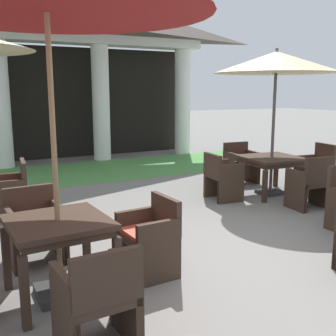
# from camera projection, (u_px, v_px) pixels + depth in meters

# --- Properties ---
(ground_plane) EXTENTS (60.00, 60.00, 0.00)m
(ground_plane) POSITION_uv_depth(u_px,v_px,m) (210.00, 266.00, 4.56)
(ground_plane) COLOR gray
(background_pavilion) EXTENTS (8.92, 2.69, 4.55)m
(background_pavilion) POSITION_uv_depth(u_px,v_px,m) (49.00, 27.00, 10.40)
(background_pavilion) COLOR white
(background_pavilion) RESTS_ON ground
(lawn_strip) EXTENTS (10.72, 2.67, 0.01)m
(lawn_strip) POSITION_uv_depth(u_px,v_px,m) (72.00, 173.00, 9.62)
(lawn_strip) COLOR #519347
(lawn_strip) RESTS_ON ground
(patio_table_mid_left) EXTENTS (0.93, 0.93, 0.75)m
(patio_table_mid_left) POSITION_uv_depth(u_px,v_px,m) (58.00, 231.00, 3.77)
(patio_table_mid_left) COLOR #38281E
(patio_table_mid_left) RESTS_ON ground
(patio_chair_mid_left_north) EXTENTS (0.62, 0.60, 0.83)m
(patio_chair_mid_left_north) POSITION_uv_depth(u_px,v_px,m) (35.00, 228.00, 4.63)
(patio_chair_mid_left_north) COLOR #38281E
(patio_chair_mid_left_north) RESTS_ON ground
(patio_chair_mid_left_south) EXTENTS (0.57, 0.54, 0.84)m
(patio_chair_mid_left_south) POSITION_uv_depth(u_px,v_px,m) (98.00, 300.00, 3.01)
(patio_chair_mid_left_south) COLOR #38281E
(patio_chair_mid_left_south) RESTS_ON ground
(patio_chair_mid_left_east) EXTENTS (0.53, 0.58, 0.82)m
(patio_chair_mid_left_east) POSITION_uv_depth(u_px,v_px,m) (150.00, 238.00, 4.30)
(patio_chair_mid_left_east) COLOR #38281E
(patio_chair_mid_left_east) RESTS_ON ground
(patio_chair_mid_right_east) EXTENTS (0.63, 0.68, 0.86)m
(patio_chair_mid_right_east) POSITION_uv_depth(u_px,v_px,m) (9.00, 191.00, 6.29)
(patio_chair_mid_right_east) COLOR #38281E
(patio_chair_mid_right_east) RESTS_ON ground
(patio_table_far_back) EXTENTS (1.10, 1.10, 0.70)m
(patio_table_far_back) POSITION_uv_depth(u_px,v_px,m) (272.00, 162.00, 7.61)
(patio_table_far_back) COLOR #38281E
(patio_table_far_back) RESTS_ON ground
(patio_umbrella_far_back) EXTENTS (2.23, 2.23, 2.65)m
(patio_umbrella_far_back) POSITION_uv_depth(u_px,v_px,m) (276.00, 63.00, 7.28)
(patio_umbrella_far_back) COLOR #2D2D2D
(patio_umbrella_far_back) RESTS_ON ground
(patio_chair_far_back_west) EXTENTS (0.55, 0.63, 0.83)m
(patio_chair_far_back_west) POSITION_uv_depth(u_px,v_px,m) (222.00, 177.00, 7.25)
(patio_chair_far_back_west) COLOR #38281E
(patio_chair_far_back_west) RESTS_ON ground
(patio_chair_far_back_north) EXTENTS (0.64, 0.58, 0.83)m
(patio_chair_far_back_north) POSITION_uv_depth(u_px,v_px,m) (241.00, 163.00, 8.59)
(patio_chair_far_back_north) COLOR #38281E
(patio_chair_far_back_north) RESTS_ON ground
(patio_chair_far_back_south) EXTENTS (0.63, 0.55, 0.89)m
(patio_chair_far_back_south) POSITION_uv_depth(u_px,v_px,m) (310.00, 184.00, 6.69)
(patio_chair_far_back_south) COLOR #38281E
(patio_chair_far_back_south) RESTS_ON ground
(patio_chair_far_back_east) EXTENTS (0.60, 0.59, 0.89)m
(patio_chair_far_back_east) POSITION_uv_depth(u_px,v_px,m) (316.00, 168.00, 8.04)
(patio_chair_far_back_east) COLOR #38281E
(patio_chair_far_back_east) RESTS_ON ground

